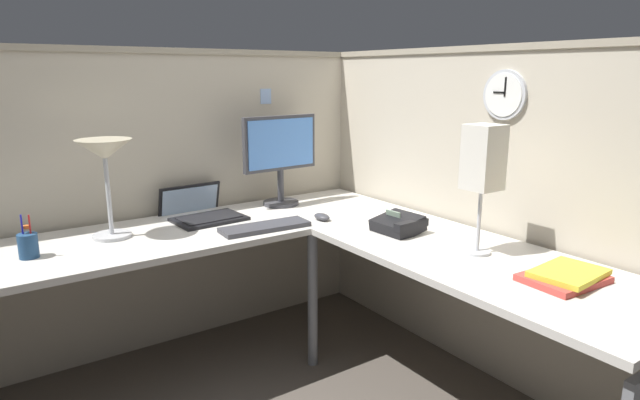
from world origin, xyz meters
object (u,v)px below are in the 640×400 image
(laptop, at_px, (200,212))
(desk_lamp_paper, at_px, (483,161))
(keyboard, at_px, (265,227))
(book_stack, at_px, (566,276))
(office_phone, at_px, (399,225))
(wall_clock, at_px, (505,95))
(desk_lamp_dome, at_px, (105,158))
(pen_cup, at_px, (28,245))
(computer_mouse, at_px, (322,217))
(monitor, at_px, (280,153))

(laptop, distance_m, desk_lamp_paper, 1.44)
(keyboard, distance_m, book_stack, 1.32)
(office_phone, bearing_deg, wall_clock, -33.82)
(book_stack, height_order, wall_clock, wall_clock)
(desk_lamp_dome, distance_m, wall_clock, 1.78)
(pen_cup, xyz_separation_m, office_phone, (1.47, -0.59, -0.02))
(office_phone, bearing_deg, desk_lamp_paper, -81.03)
(laptop, xyz_separation_m, keyboard, (0.16, -0.39, -0.01))
(pen_cup, height_order, book_stack, pen_cup)
(laptop, relative_size, office_phone, 1.86)
(office_phone, relative_size, book_stack, 0.72)
(pen_cup, bearing_deg, laptop, 14.27)
(computer_mouse, xyz_separation_m, desk_lamp_dome, (-0.95, 0.30, 0.35))
(monitor, xyz_separation_m, desk_lamp_dome, (-0.95, -0.10, 0.07))
(desk_lamp_dome, height_order, wall_clock, wall_clock)
(monitor, relative_size, desk_lamp_dome, 1.12)
(monitor, height_order, pen_cup, monitor)
(desk_lamp_paper, bearing_deg, book_stack, -88.87)
(monitor, bearing_deg, computer_mouse, -89.40)
(office_phone, bearing_deg, computer_mouse, 113.89)
(keyboard, distance_m, computer_mouse, 0.32)
(computer_mouse, xyz_separation_m, pen_cup, (-1.30, 0.20, 0.04))
(office_phone, distance_m, book_stack, 0.79)
(laptop, xyz_separation_m, desk_lamp_paper, (0.71, -1.20, 0.36))
(laptop, xyz_separation_m, wall_clock, (1.02, -1.05, 0.61))
(keyboard, height_order, computer_mouse, computer_mouse)
(office_phone, bearing_deg, desk_lamp_dome, 148.60)
(office_phone, height_order, wall_clock, wall_clock)
(office_phone, xyz_separation_m, desk_lamp_paper, (0.06, -0.40, 0.35))
(pen_cup, xyz_separation_m, desk_lamp_paper, (1.53, -0.99, 0.33))
(computer_mouse, height_order, desk_lamp_paper, desk_lamp_paper)
(book_stack, xyz_separation_m, desk_lamp_paper, (-0.01, 0.39, 0.36))
(computer_mouse, relative_size, desk_lamp_paper, 0.20)
(book_stack, distance_m, wall_clock, 0.87)
(laptop, bearing_deg, pen_cup, -165.73)
(laptop, height_order, pen_cup, pen_cup)
(computer_mouse, bearing_deg, desk_lamp_dome, 162.45)
(office_phone, bearing_deg, laptop, 129.30)
(computer_mouse, distance_m, desk_lamp_dome, 1.06)
(monitor, xyz_separation_m, book_stack, (0.25, -1.57, -0.27))
(desk_lamp_dome, bearing_deg, book_stack, -51.03)
(desk_lamp_dome, relative_size, office_phone, 2.06)
(keyboard, xyz_separation_m, desk_lamp_dome, (-0.63, 0.28, 0.35))
(keyboard, bearing_deg, desk_lamp_dome, 159.57)
(laptop, distance_m, office_phone, 1.03)
(monitor, xyz_separation_m, computer_mouse, (0.00, -0.40, -0.28))
(keyboard, bearing_deg, computer_mouse, -0.21)
(laptop, xyz_separation_m, book_stack, (0.72, -1.58, -0.00))
(office_phone, relative_size, wall_clock, 0.98)
(monitor, distance_m, desk_lamp_paper, 1.21)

